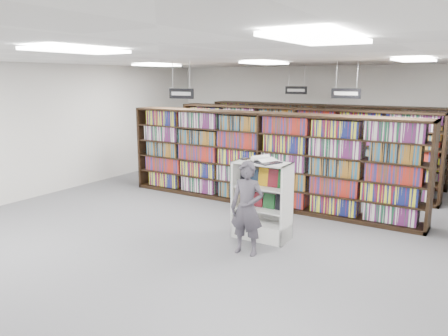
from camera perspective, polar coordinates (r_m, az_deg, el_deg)
The scene contains 18 objects.
floor at distance 8.43m, azimuth -1.21°, elevation -8.01°, with size 12.00×12.00×0.00m, color #505055.
ceiling at distance 7.95m, azimuth -1.31°, elevation 14.28°, with size 10.00×12.00×0.10m, color silver.
wall_back at distance 13.43m, azimuth 12.89°, elevation 6.05°, with size 10.00×0.10×3.20m, color silver.
wall_left at distance 11.52m, azimuth -22.67°, elevation 4.58°, with size 0.10×12.00×3.20m, color silver.
bookshelf_row_near at distance 9.84m, azimuth 5.11°, elevation 1.14°, with size 7.00×0.60×2.10m.
bookshelf_row_mid at distance 11.64m, azimuth 9.55°, elevation 2.64°, with size 7.00×0.60×2.10m.
bookshelf_row_far at distance 13.21m, azimuth 12.36°, elevation 3.58°, with size 7.00×0.60×2.10m.
aisle_sign_left at distance 9.63m, azimuth -5.60°, elevation 9.77°, with size 0.65×0.02×0.80m.
aisle_sign_right at distance 10.07m, azimuth 15.64°, elevation 9.48°, with size 0.65×0.02×0.80m.
aisle_sign_center at distance 12.62m, azimuth 9.40°, elevation 10.09°, with size 0.65×0.02×0.80m.
troffer_front_center at distance 5.68m, azimuth -18.61°, elevation 14.39°, with size 0.60×1.20×0.04m, color white.
troffer_front_right at distance 3.91m, azimuth 12.27°, elevation 16.28°, with size 0.60×1.20×0.04m, color white.
troffer_back_left at distance 11.35m, azimuth -8.72°, elevation 13.14°, with size 0.60×1.20×0.04m, color white.
troffer_back_center at distance 9.69m, azimuth 5.34°, elevation 13.51°, with size 0.60×1.20×0.04m, color white.
troffer_back_right at distance 8.77m, azimuth 23.64°, elevation 12.83°, with size 0.60×1.20×0.04m, color white.
endcap_display at distance 7.90m, azimuth 5.05°, elevation -5.77°, with size 1.01×0.52×1.40m.
open_book at distance 7.70m, azimuth 4.83°, elevation 1.09°, with size 0.79×0.64×0.13m.
shopper at distance 7.09m, azimuth 3.02°, elevation -5.27°, with size 0.56×0.37×1.54m, color #444049.
Camera 1 is at (4.33, -6.66, 2.82)m, focal length 35.00 mm.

